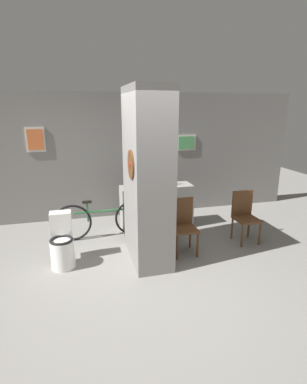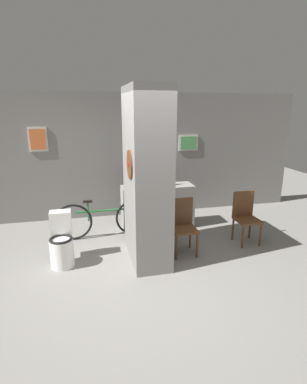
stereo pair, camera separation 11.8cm
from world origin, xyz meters
name	(u,v)px [view 1 (the left image)]	position (x,y,z in m)	size (l,w,h in m)	color
ground_plane	(147,277)	(0.00, 0.00, 0.00)	(14.00, 14.00, 0.00)	gray
wall_back	(118,156)	(0.00, 2.63, 1.30)	(8.00, 0.09, 2.60)	gray
pillar_center	(147,177)	(0.14, 0.58, 1.30)	(0.57, 1.16, 2.60)	gray
counter_shelf	(157,207)	(0.60, 1.73, 0.43)	(1.39, 0.44, 0.85)	gray
toilet	(62,244)	(-1.15, 0.64, 0.34)	(0.35, 0.51, 0.79)	white
chair_near_pillar	(183,224)	(0.74, 0.62, 0.49)	(0.40, 0.40, 0.90)	brown
chair_by_doorway	(245,214)	(1.94, 0.75, 0.49)	(0.40, 0.40, 0.90)	brown
bicycle	(104,219)	(-0.46, 1.49, 0.35)	(1.76, 0.42, 0.73)	black
bottle_tall	(170,179)	(0.85, 1.72, 0.96)	(0.07, 0.07, 0.30)	olive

